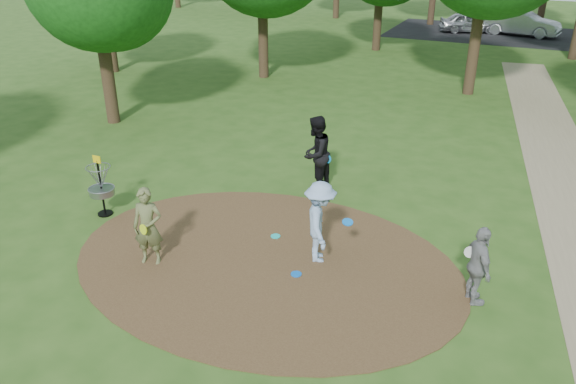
% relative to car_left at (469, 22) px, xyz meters
% --- Properties ---
extents(ground, '(100.00, 100.00, 0.00)m').
position_rel_car_left_xyz_m(ground, '(0.13, -29.82, -0.62)').
color(ground, '#2D5119').
rests_on(ground, ground).
extents(dirt_clearing, '(8.40, 8.40, 0.02)m').
position_rel_car_left_xyz_m(dirt_clearing, '(0.13, -29.82, -0.61)').
color(dirt_clearing, '#47301C').
rests_on(dirt_clearing, ground).
extents(parking_lot, '(14.00, 8.00, 0.01)m').
position_rel_car_left_xyz_m(parking_lot, '(2.13, 0.18, -0.62)').
color(parking_lot, black).
rests_on(parking_lot, ground).
extents(player_observer_with_disc, '(0.71, 0.58, 1.69)m').
position_rel_car_left_xyz_m(player_observer_with_disc, '(-2.03, -30.80, 0.22)').
color(player_observer_with_disc, '#636A3D').
rests_on(player_observer_with_disc, ground).
extents(player_throwing_with_disc, '(1.29, 1.32, 1.78)m').
position_rel_car_left_xyz_m(player_throwing_with_disc, '(1.13, -29.25, 0.27)').
color(player_throwing_with_disc, '#98B8E3').
rests_on(player_throwing_with_disc, ground).
extents(player_walking_with_disc, '(0.88, 1.07, 2.02)m').
position_rel_car_left_xyz_m(player_walking_with_disc, '(-0.23, -26.07, 0.39)').
color(player_walking_with_disc, black).
rests_on(player_walking_with_disc, ground).
extents(player_waiting_with_disc, '(0.79, 1.00, 1.58)m').
position_rel_car_left_xyz_m(player_waiting_with_disc, '(4.31, -29.44, 0.17)').
color(player_waiting_with_disc, gray).
rests_on(player_waiting_with_disc, ground).
extents(disc_ground_cyan, '(0.22, 0.22, 0.02)m').
position_rel_car_left_xyz_m(disc_ground_cyan, '(-0.10, -28.81, -0.59)').
color(disc_ground_cyan, '#18C7C1').
rests_on(disc_ground_cyan, dirt_clearing).
extents(disc_ground_blue, '(0.22, 0.22, 0.02)m').
position_rel_car_left_xyz_m(disc_ground_blue, '(0.93, -30.01, -0.59)').
color(disc_ground_blue, blue).
rests_on(disc_ground_blue, dirt_clearing).
extents(car_left, '(3.95, 2.67, 1.25)m').
position_rel_car_left_xyz_m(car_left, '(0.00, 0.00, 0.00)').
color(car_left, '#A8AAB0').
rests_on(car_left, ground).
extents(car_right, '(4.76, 2.38, 1.50)m').
position_rel_car_left_xyz_m(car_right, '(3.16, 0.20, 0.13)').
color(car_right, '#ADB2B5').
rests_on(car_right, ground).
extents(disc_golf_basket, '(0.63, 0.63, 1.54)m').
position_rel_car_left_xyz_m(disc_golf_basket, '(-4.37, -29.52, 0.25)').
color(disc_golf_basket, black).
rests_on(disc_golf_basket, ground).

